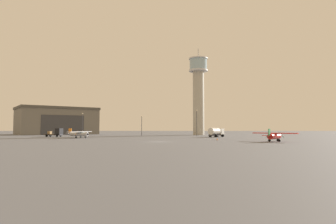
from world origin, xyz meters
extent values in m
plane|color=#545456|center=(0.00, 0.00, 0.00)|extent=(400.00, 400.00, 0.00)
cylinder|color=#B2AD9E|center=(13.39, 56.25, 13.03)|extent=(4.54, 4.54, 26.05)
cylinder|color=silver|center=(13.39, 56.25, 26.35)|extent=(7.70, 7.70, 0.60)
cylinder|color=#99B7C6|center=(13.39, 56.25, 28.87)|extent=(7.08, 7.08, 4.43)
cylinder|color=silver|center=(13.39, 56.25, 31.33)|extent=(7.70, 7.70, 0.50)
cylinder|color=#38383D|center=(13.39, 56.25, 33.58)|extent=(0.16, 0.16, 4.00)
cube|color=#6B665B|center=(-49.35, 66.83, 5.45)|extent=(38.47, 36.39, 10.90)
cube|color=#4A4740|center=(-49.35, 66.83, 11.40)|extent=(39.31, 37.23, 1.00)
cube|color=#38383A|center=(-42.83, 58.00, 4.09)|extent=(14.12, 10.48, 8.17)
cylinder|color=#B7BABF|center=(-23.56, 20.20, 1.13)|extent=(5.83, 3.04, 1.15)
cone|color=#38383D|center=(-20.63, 19.15, 1.13)|extent=(1.06, 1.04, 0.80)
cube|color=#38383D|center=(-20.63, 19.15, 1.13)|extent=(0.08, 0.11, 1.76)
cube|color=#B7BABF|center=(-23.29, 20.11, 1.80)|extent=(4.45, 9.18, 0.19)
cylinder|color=orange|center=(-23.80, 18.72, 1.42)|extent=(0.38, 0.88, 1.26)
cylinder|color=orange|center=(-22.79, 21.50, 1.42)|extent=(0.38, 0.88, 1.26)
cube|color=#99B7C6|center=(-22.51, 19.83, 1.45)|extent=(1.27, 1.21, 0.65)
cone|color=#B7BABF|center=(-26.48, 21.26, 1.22)|extent=(1.51, 1.25, 0.86)
cube|color=orange|center=(-26.48, 21.26, 1.96)|extent=(1.00, 0.45, 1.57)
cube|color=#B7BABF|center=(-26.48, 21.26, 1.36)|extent=(1.73, 2.90, 0.09)
cylinder|color=black|center=(-21.46, 19.45, 0.28)|extent=(0.33, 0.57, 0.56)
cylinder|color=black|center=(-24.07, 19.31, 0.28)|extent=(0.33, 0.57, 0.56)
cylinder|color=black|center=(-23.38, 21.23, 0.28)|extent=(0.33, 0.57, 0.56)
cylinder|color=red|center=(24.48, 0.51, 1.12)|extent=(4.38, 5.26, 1.14)
cone|color=#38383D|center=(26.34, 2.97, 1.12)|extent=(1.14, 1.14, 0.80)
cube|color=#38383D|center=(26.34, 2.97, 1.12)|extent=(0.11, 0.10, 1.75)
cube|color=red|center=(24.64, 0.73, 1.78)|extent=(8.15, 6.66, 0.18)
cylinder|color=#287A42|center=(25.81, -0.16, 1.41)|extent=(0.76, 0.61, 1.25)
cylinder|color=#287A42|center=(23.47, 1.62, 1.41)|extent=(0.76, 0.61, 1.25)
cube|color=#99B7C6|center=(25.14, 1.39, 1.43)|extent=(1.34, 1.36, 0.64)
cone|color=red|center=(22.61, -1.95, 1.21)|extent=(1.46, 1.54, 0.85)
cube|color=#287A42|center=(22.61, -1.95, 1.95)|extent=(0.70, 0.87, 1.56)
cube|color=red|center=(22.61, -1.95, 1.35)|extent=(2.70, 2.33, 0.09)
cylinder|color=black|center=(25.81, 2.26, 0.28)|extent=(0.53, 0.45, 0.55)
cylinder|color=black|center=(25.17, -0.25, 0.28)|extent=(0.53, 0.45, 0.55)
cylinder|color=black|center=(23.56, 0.97, 0.28)|extent=(0.53, 0.45, 0.55)
cube|color=#38383D|center=(16.55, 29.77, 0.62)|extent=(5.38, 6.03, 0.24)
cube|color=white|center=(17.99, 31.54, 1.69)|extent=(2.86, 2.79, 1.90)
cube|color=#99B7C6|center=(18.51, 32.18, 2.07)|extent=(1.53, 1.27, 0.95)
cylinder|color=white|center=(15.90, 28.97, 1.81)|extent=(4.34, 4.64, 2.14)
cylinder|color=black|center=(17.16, 32.13, 0.50)|extent=(0.95, 0.84, 1.00)
cylinder|color=black|center=(18.73, 30.85, 0.50)|extent=(0.95, 0.84, 1.00)
cylinder|color=black|center=(14.57, 28.95, 0.50)|extent=(0.95, 0.84, 1.00)
cylinder|color=black|center=(16.14, 27.67, 0.50)|extent=(0.95, 0.84, 1.00)
cube|color=#38383D|center=(-35.68, 31.57, 0.62)|extent=(5.75, 2.68, 0.24)
cube|color=black|center=(-33.71, 31.30, 1.74)|extent=(1.87, 2.61, 2.00)
cube|color=#99B7C6|center=(-33.00, 31.20, 2.14)|extent=(0.36, 2.05, 1.00)
cube|color=brown|center=(-36.59, 31.69, 0.82)|extent=(3.98, 2.90, 0.16)
cube|color=#997547|center=(-36.96, 31.74, 1.35)|extent=(1.25, 1.25, 0.90)
cylinder|color=black|center=(-33.61, 32.38, 0.50)|extent=(0.41, 1.03, 1.00)
cylinder|color=black|center=(-33.91, 30.22, 0.50)|extent=(0.41, 1.03, 1.00)
cylinder|color=black|center=(-37.17, 32.88, 0.50)|extent=(0.41, 1.03, 1.00)
cylinder|color=black|center=(-37.47, 30.71, 0.50)|extent=(0.41, 1.03, 1.00)
cylinder|color=#38383D|center=(-31.51, 47.86, 4.03)|extent=(0.18, 0.18, 8.06)
sphere|color=#F9E5B2|center=(-31.51, 47.86, 8.28)|extent=(0.44, 0.44, 0.44)
cylinder|color=#38383D|center=(11.54, 42.70, 4.49)|extent=(0.18, 0.18, 8.97)
sphere|color=#F9E5B2|center=(11.54, 42.70, 9.19)|extent=(0.44, 0.44, 0.44)
cylinder|color=#38383D|center=(-8.71, 46.19, 3.52)|extent=(0.18, 0.18, 7.04)
sphere|color=#F9E5B2|center=(-8.71, 46.19, 7.26)|extent=(0.44, 0.44, 0.44)
cube|color=black|center=(13.50, 7.46, 0.02)|extent=(0.36, 0.36, 0.04)
cone|color=orange|center=(13.50, 7.46, 0.35)|extent=(0.30, 0.30, 0.62)
cylinder|color=white|center=(13.50, 7.46, 0.38)|extent=(0.21, 0.21, 0.08)
camera|label=1|loc=(3.28, -60.24, 2.95)|focal=30.57mm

